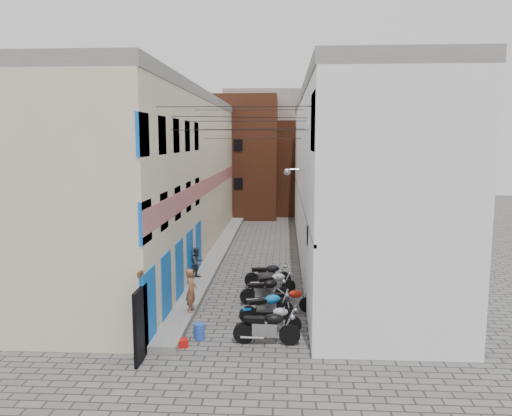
% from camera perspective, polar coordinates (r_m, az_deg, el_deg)
% --- Properties ---
extents(ground, '(90.00, 90.00, 0.00)m').
position_cam_1_polar(ground, '(15.63, -3.18, -16.59)').
color(ground, '#555250').
rests_on(ground, ground).
extents(plinth, '(0.90, 26.00, 0.25)m').
position_cam_1_polar(plinth, '(28.11, -4.37, -5.20)').
color(plinth, slate).
rests_on(plinth, ground).
extents(building_left, '(5.10, 27.00, 9.00)m').
position_cam_1_polar(building_left, '(27.95, -10.46, 3.70)').
color(building_left, beige).
rests_on(building_left, ground).
extents(building_right, '(5.94, 26.00, 9.00)m').
position_cam_1_polar(building_right, '(27.41, 10.33, 3.63)').
color(building_right, white).
rests_on(building_right, ground).
extents(building_far_brick_left, '(6.00, 6.00, 10.00)m').
position_cam_1_polar(building_far_brick_left, '(42.32, -1.67, 5.88)').
color(building_far_brick_left, brown).
rests_on(building_far_brick_left, ground).
extents(building_far_brick_right, '(5.00, 6.00, 8.00)m').
position_cam_1_polar(building_far_brick_right, '(44.22, 5.05, 4.64)').
color(building_far_brick_right, brown).
rests_on(building_far_brick_right, ground).
extents(building_far_concrete, '(8.00, 5.00, 11.00)m').
position_cam_1_polar(building_far_concrete, '(48.17, 1.33, 6.71)').
color(building_far_concrete, slate).
rests_on(building_far_concrete, ground).
extents(far_shopfront, '(2.00, 0.30, 2.40)m').
position_cam_1_polar(far_shopfront, '(39.72, 0.88, 0.24)').
color(far_shopfront, black).
rests_on(far_shopfront, ground).
extents(overhead_wires, '(5.80, 13.02, 1.32)m').
position_cam_1_polar(overhead_wires, '(21.85, -1.05, 9.59)').
color(overhead_wires, black).
rests_on(overhead_wires, ground).
extents(motorcycle_a, '(2.17, 0.76, 1.24)m').
position_cam_1_polar(motorcycle_a, '(16.22, 1.22, -13.27)').
color(motorcycle_a, black).
rests_on(motorcycle_a, ground).
extents(motorcycle_b, '(1.86, 0.67, 1.06)m').
position_cam_1_polar(motorcycle_b, '(17.14, 2.13, -12.40)').
color(motorcycle_b, '#ACADB1').
rests_on(motorcycle_b, ground).
extents(motorcycle_c, '(2.13, 1.39, 1.18)m').
position_cam_1_polar(motorcycle_c, '(18.10, 1.25, -11.07)').
color(motorcycle_c, '#0C66BA').
rests_on(motorcycle_c, ground).
extents(motorcycle_d, '(1.85, 0.73, 1.04)m').
position_cam_1_polar(motorcycle_d, '(19.07, 3.96, -10.31)').
color(motorcycle_d, red).
rests_on(motorcycle_d, ground).
extents(motorcycle_e, '(2.10, 1.04, 1.16)m').
position_cam_1_polar(motorcycle_e, '(19.98, 1.04, -9.27)').
color(motorcycle_e, black).
rests_on(motorcycle_e, ground).
extents(motorcycle_f, '(2.06, 1.44, 1.15)m').
position_cam_1_polar(motorcycle_f, '(20.91, 2.02, -8.50)').
color(motorcycle_f, '#A2A3A7').
rests_on(motorcycle_f, ground).
extents(motorcycle_g, '(2.15, 0.97, 1.20)m').
position_cam_1_polar(motorcycle_g, '(22.15, 1.35, -7.49)').
color(motorcycle_g, black).
rests_on(motorcycle_g, ground).
extents(person_a, '(0.41, 0.60, 1.59)m').
position_cam_1_polar(person_a, '(18.44, -7.41, -9.30)').
color(person_a, '#9D5839').
rests_on(person_a, plinth).
extents(person_b, '(0.81, 0.86, 1.39)m').
position_cam_1_polar(person_b, '(22.76, -6.75, -6.23)').
color(person_b, '#2F3646').
rests_on(person_b, plinth).
extents(water_jug_near, '(0.43, 0.43, 0.52)m').
position_cam_1_polar(water_jug_near, '(16.81, -6.48, -13.85)').
color(water_jug_near, blue).
rests_on(water_jug_near, ground).
extents(water_jug_far, '(0.34, 0.34, 0.46)m').
position_cam_1_polar(water_jug_far, '(17.05, -6.68, -13.65)').
color(water_jug_far, '#2164A9').
rests_on(water_jug_far, ground).
extents(red_crate, '(0.47, 0.41, 0.25)m').
position_cam_1_polar(red_crate, '(16.37, -8.52, -15.03)').
color(red_crate, red).
rests_on(red_crate, ground).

